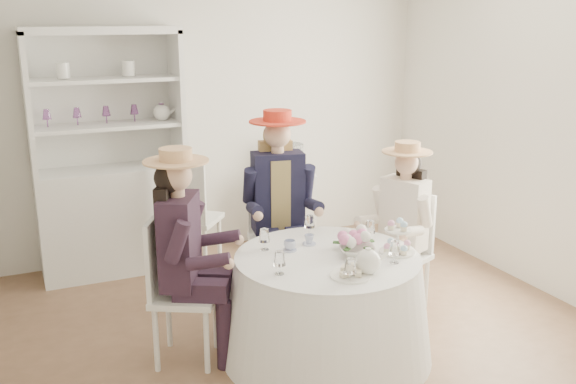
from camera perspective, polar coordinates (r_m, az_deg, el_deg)
name	(u,v)px	position (r m, az deg, el deg)	size (l,w,h in m)	color
ground	(293,330)	(4.93, 0.48, -12.13)	(4.50, 4.50, 0.00)	brown
wall_back	(208,115)	(6.32, -7.10, 6.82)	(4.50, 4.50, 0.00)	silver
wall_front	(491,244)	(2.85, 17.57, -4.44)	(4.50, 4.50, 0.00)	silver
wall_right	(539,131)	(5.77, 21.39, 5.06)	(4.50, 4.50, 0.00)	silver
tea_table	(327,306)	(4.48, 3.46, -10.04)	(1.46, 1.46, 0.72)	white
hutch	(112,188)	(5.99, -15.39, 0.32)	(1.46, 0.90, 2.20)	silver
side_table	(289,208)	(6.56, 0.13, -1.40)	(0.49, 0.49, 0.77)	silver
hatbox	(289,158)	(6.43, 0.13, 3.07)	(0.28, 0.28, 0.28)	black
guest_left	(184,245)	(4.26, -9.25, -4.65)	(0.63, 0.57, 1.48)	silver
guest_mid	(278,196)	(5.12, -0.86, -0.33)	(0.59, 0.62, 1.58)	silver
guest_right	(402,217)	(5.07, 10.13, -2.21)	(0.57, 0.52, 1.36)	silver
spare_chair	(190,214)	(5.82, -8.71, -1.92)	(0.61, 0.61, 1.05)	silver
teacup_a	(290,246)	(4.41, 0.16, -4.84)	(0.08, 0.08, 0.07)	white
teacup_b	(309,240)	(4.53, 1.89, -4.30)	(0.07, 0.07, 0.06)	white
teacup_c	(352,241)	(4.51, 5.70, -4.38)	(0.09, 0.09, 0.08)	white
flower_bowl	(357,252)	(4.34, 6.17, -5.34)	(0.24, 0.24, 0.06)	white
flower_arrangement	(355,238)	(4.40, 5.96, -4.05)	(0.21, 0.21, 0.08)	pink
table_teapot	(368,262)	(4.06, 7.13, -6.17)	(0.23, 0.16, 0.17)	white
sandwich_plate	(351,274)	(4.02, 5.60, -7.28)	(0.26, 0.26, 0.06)	white
cupcake_stand	(397,241)	(4.42, 9.70, -4.32)	(0.24, 0.24, 0.23)	white
stemware_set	(328,246)	(4.31, 3.55, -4.77)	(0.92, 0.96, 0.15)	white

